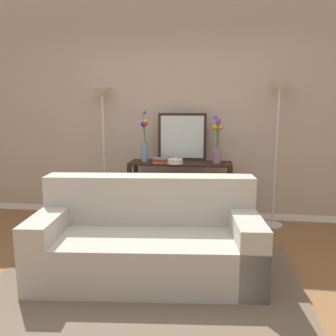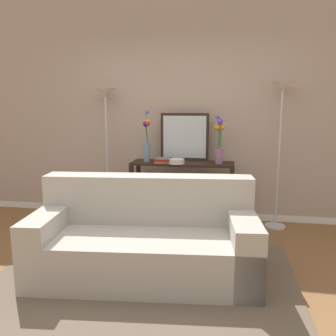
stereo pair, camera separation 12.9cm
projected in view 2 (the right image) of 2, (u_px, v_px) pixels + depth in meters
name	position (u px, v px, depth m)	size (l,w,h in m)	color
ground_plane	(141.00, 294.00, 2.85)	(16.00, 16.00, 0.02)	brown
back_wall	(179.00, 108.00, 4.68)	(12.00, 0.15, 3.02)	white
area_rug	(142.00, 281.00, 3.03)	(2.69, 1.96, 0.01)	brown
couch	(145.00, 241.00, 3.13)	(2.05, 1.06, 0.88)	#ADA89E
console_table	(182.00, 182.00, 4.43)	(1.30, 0.40, 0.83)	black
floor_lamp_left	(106.00, 118.00, 4.57)	(0.28, 0.28, 1.76)	silver
floor_lamp_right	(281.00, 115.00, 4.18)	(0.28, 0.28, 1.82)	silver
wall_mirror	(185.00, 137.00, 4.49)	(0.63, 0.02, 0.62)	black
vase_tall_flowers	(147.00, 140.00, 4.39)	(0.09, 0.11, 0.65)	#6B84AD
vase_short_flowers	(219.00, 143.00, 4.24)	(0.14, 0.13, 0.60)	gray
fruit_bowl	(177.00, 161.00, 4.26)	(0.19, 0.19, 0.06)	silver
book_stack	(163.00, 160.00, 4.32)	(0.23, 0.16, 0.07)	#B77F33
book_row_under_console	(151.00, 218.00, 4.58)	(0.25, 0.17, 0.13)	gold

